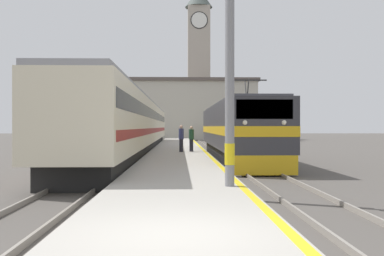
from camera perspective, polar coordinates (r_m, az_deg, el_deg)
ground_plane at (r=37.06m, az=-1.75°, el=-3.02°), size 200.00×200.00×0.00m
platform at (r=32.05m, az=-1.76°, el=-3.17°), size 3.91×140.00×0.40m
rail_track_near at (r=32.25m, az=4.52°, el=-3.45°), size 2.84×140.00×0.16m
rail_track_far at (r=32.24m, az=-7.60°, el=-3.45°), size 2.84×140.00×0.16m
locomotive_train at (r=27.75m, az=5.52°, el=-0.38°), size 2.92×19.11×4.48m
passenger_train at (r=35.83m, az=-7.00°, el=0.34°), size 2.92×45.39×4.04m
catenary_mast at (r=12.89m, az=5.10°, el=11.82°), size 2.35×0.28×8.63m
person_on_platform at (r=29.76m, az=-1.38°, el=-1.24°), size 0.34×0.34×1.77m
second_waiting_passenger at (r=30.14m, az=-0.08°, el=-1.29°), size 0.34×0.34×1.71m
clock_tower at (r=78.28m, az=0.86°, el=8.80°), size 4.70×4.70×26.02m
station_building at (r=71.05m, az=-1.36°, el=2.30°), size 23.35×10.07×9.37m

